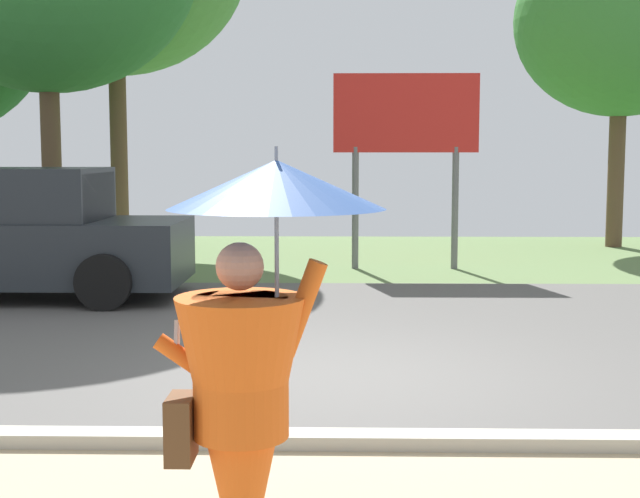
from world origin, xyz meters
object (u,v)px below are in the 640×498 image
object	(u,v)px
roadside_billboard	(406,127)
pickup_truck	(7,238)
monk_pedestrian	(249,373)
tree_right_far	(621,20)

from	to	relation	value
roadside_billboard	pickup_truck	bearing A→B (deg)	-150.82
monk_pedestrian	roadside_billboard	world-z (taller)	roadside_billboard
monk_pedestrian	pickup_truck	bearing A→B (deg)	101.10
pickup_truck	roadside_billboard	bearing A→B (deg)	21.10
pickup_truck	tree_right_far	xyz separation A→B (m)	(10.97, 7.22, 4.10)
pickup_truck	tree_right_far	bearing A→B (deg)	25.27
pickup_truck	tree_right_far	world-z (taller)	tree_right_far
pickup_truck	tree_right_far	distance (m)	13.76
monk_pedestrian	pickup_truck	world-z (taller)	monk_pedestrian
pickup_truck	roadside_billboard	size ratio (longest dim) A/B	1.49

